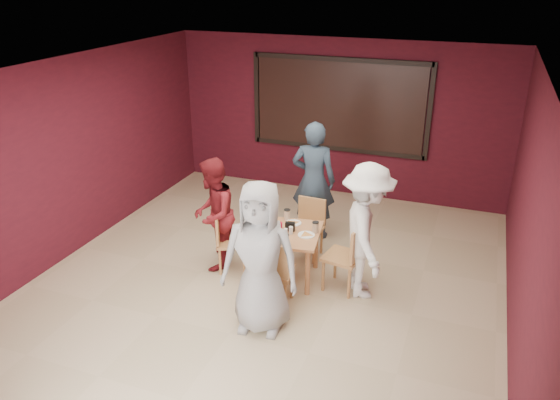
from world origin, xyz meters
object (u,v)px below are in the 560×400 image
at_px(chair_back, 309,224).
at_px(diner_back, 314,180).
at_px(chair_left, 227,238).
at_px(diner_front, 260,258).
at_px(dining_table, 286,237).
at_px(diner_left, 213,214).
at_px(chair_front, 272,270).
at_px(chair_right, 349,254).
at_px(diner_right, 366,231).

xyz_separation_m(chair_back, diner_back, (-0.13, 0.61, 0.44)).
height_order(chair_back, chair_left, chair_back).
relative_size(chair_back, diner_front, 0.47).
relative_size(dining_table, diner_left, 0.63).
xyz_separation_m(chair_front, diner_front, (0.01, -0.40, 0.38)).
distance_m(chair_front, diner_left, 1.36).
bearing_deg(chair_back, dining_table, -96.26).
bearing_deg(diner_back, diner_front, 87.03).
xyz_separation_m(chair_right, diner_back, (-0.90, 1.35, 0.39)).
height_order(dining_table, diner_front, diner_front).
relative_size(diner_back, diner_left, 1.16).
bearing_deg(diner_right, diner_front, 118.37).
distance_m(chair_front, chair_back, 1.47).
relative_size(chair_left, diner_right, 0.48).
xyz_separation_m(diner_front, diner_right, (0.96, 1.13, -0.03)).
distance_m(diner_front, diner_right, 1.48).
bearing_deg(chair_front, diner_left, 148.47).
xyz_separation_m(chair_front, chair_back, (-0.00, 1.46, -0.05)).
relative_size(dining_table, chair_back, 1.16).
distance_m(chair_front, diner_back, 2.12).
relative_size(chair_left, chair_right, 0.89).
relative_size(dining_table, chair_front, 1.05).
relative_size(dining_table, diner_right, 0.56).
xyz_separation_m(dining_table, diner_right, (1.05, 0.01, 0.27)).
bearing_deg(diner_back, diner_left, 47.63).
height_order(chair_left, diner_back, diner_back).
distance_m(dining_table, chair_back, 0.75).
bearing_deg(chair_left, diner_right, 2.18).
xyz_separation_m(chair_back, diner_left, (-1.13, -0.77, 0.31)).
relative_size(diner_front, diner_right, 1.03).
bearing_deg(chair_front, diner_back, 93.81).
bearing_deg(diner_right, chair_back, 31.73).
distance_m(chair_left, chair_right, 1.69).
relative_size(chair_back, chair_right, 0.91).
xyz_separation_m(chair_left, diner_left, (-0.21, 0.03, 0.32)).
bearing_deg(chair_back, diner_left, -145.85).
bearing_deg(diner_back, chair_back, 95.91).
distance_m(dining_table, chair_right, 0.85).
xyz_separation_m(chair_front, diner_right, (0.97, 0.73, 0.35)).
distance_m(chair_right, diner_left, 1.92).
relative_size(chair_right, diner_right, 0.53).
bearing_deg(chair_left, dining_table, 4.40).
bearing_deg(dining_table, chair_left, -175.60).
height_order(chair_front, diner_front, diner_front).
distance_m(diner_back, diner_right, 1.74).
distance_m(diner_back, diner_left, 1.71).
relative_size(dining_table, diner_back, 0.54).
bearing_deg(dining_table, chair_front, -83.34).
relative_size(diner_back, diner_right, 1.04).
distance_m(chair_right, diner_back, 1.67).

